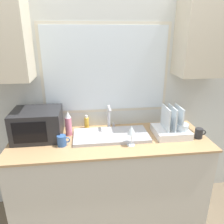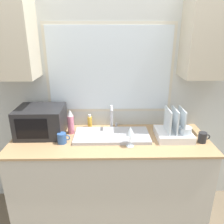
{
  "view_description": "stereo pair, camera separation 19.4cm",
  "coord_description": "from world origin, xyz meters",
  "px_view_note": "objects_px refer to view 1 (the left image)",
  "views": [
    {
      "loc": [
        -0.21,
        -1.52,
        1.86
      ],
      "look_at": [
        0.02,
        0.3,
        1.19
      ],
      "focal_mm": 35.0,
      "sensor_mm": 36.0,
      "label": 1
    },
    {
      "loc": [
        -0.02,
        -1.53,
        1.86
      ],
      "look_at": [
        0.02,
        0.3,
        1.19
      ],
      "focal_mm": 35.0,
      "sensor_mm": 36.0,
      "label": 2
    }
  ],
  "objects_px": {
    "faucet": "(109,116)",
    "mug_near_sink": "(62,141)",
    "dish_rack": "(172,129)",
    "wine_glass": "(131,131)",
    "soap_bottle": "(87,123)",
    "spray_bottle": "(68,124)",
    "microwave": "(38,124)"
  },
  "relations": [
    {
      "from": "faucet",
      "to": "soap_bottle",
      "type": "distance_m",
      "value": 0.25
    },
    {
      "from": "soap_bottle",
      "to": "spray_bottle",
      "type": "bearing_deg",
      "value": -140.89
    },
    {
      "from": "faucet",
      "to": "mug_near_sink",
      "type": "bearing_deg",
      "value": -146.79
    },
    {
      "from": "dish_rack",
      "to": "mug_near_sink",
      "type": "xyz_separation_m",
      "value": [
        -1.04,
        -0.08,
        -0.02
      ]
    },
    {
      "from": "soap_bottle",
      "to": "mug_near_sink",
      "type": "relative_size",
      "value": 1.26
    },
    {
      "from": "faucet",
      "to": "dish_rack",
      "type": "distance_m",
      "value": 0.63
    },
    {
      "from": "microwave",
      "to": "soap_bottle",
      "type": "relative_size",
      "value": 3.07
    },
    {
      "from": "spray_bottle",
      "to": "soap_bottle",
      "type": "relative_size",
      "value": 1.72
    },
    {
      "from": "dish_rack",
      "to": "wine_glass",
      "type": "height_order",
      "value": "dish_rack"
    },
    {
      "from": "faucet",
      "to": "mug_near_sink",
      "type": "height_order",
      "value": "faucet"
    },
    {
      "from": "microwave",
      "to": "wine_glass",
      "type": "height_order",
      "value": "microwave"
    },
    {
      "from": "faucet",
      "to": "mug_near_sink",
      "type": "relative_size",
      "value": 2.2
    },
    {
      "from": "faucet",
      "to": "microwave",
      "type": "xyz_separation_m",
      "value": [
        -0.69,
        -0.11,
        -0.01
      ]
    },
    {
      "from": "microwave",
      "to": "wine_glass",
      "type": "xyz_separation_m",
      "value": [
        0.84,
        -0.26,
        0.01
      ]
    },
    {
      "from": "soap_bottle",
      "to": "wine_glass",
      "type": "height_order",
      "value": "wine_glass"
    },
    {
      "from": "spray_bottle",
      "to": "wine_glass",
      "type": "height_order",
      "value": "spray_bottle"
    },
    {
      "from": "soap_bottle",
      "to": "wine_glass",
      "type": "xyz_separation_m",
      "value": [
        0.39,
        -0.42,
        0.08
      ]
    },
    {
      "from": "faucet",
      "to": "soap_bottle",
      "type": "relative_size",
      "value": 1.75
    },
    {
      "from": "wine_glass",
      "to": "spray_bottle",
      "type": "bearing_deg",
      "value": 153.49
    },
    {
      "from": "soap_bottle",
      "to": "wine_glass",
      "type": "relative_size",
      "value": 0.76
    },
    {
      "from": "microwave",
      "to": "mug_near_sink",
      "type": "xyz_separation_m",
      "value": [
        0.23,
        -0.19,
        -0.09
      ]
    },
    {
      "from": "faucet",
      "to": "microwave",
      "type": "height_order",
      "value": "microwave"
    },
    {
      "from": "spray_bottle",
      "to": "soap_bottle",
      "type": "height_order",
      "value": "spray_bottle"
    },
    {
      "from": "dish_rack",
      "to": "spray_bottle",
      "type": "bearing_deg",
      "value": 172.86
    },
    {
      "from": "faucet",
      "to": "spray_bottle",
      "type": "distance_m",
      "value": 0.42
    },
    {
      "from": "dish_rack",
      "to": "soap_bottle",
      "type": "distance_m",
      "value": 0.86
    },
    {
      "from": "dish_rack",
      "to": "wine_glass",
      "type": "relative_size",
      "value": 1.72
    },
    {
      "from": "soap_bottle",
      "to": "mug_near_sink",
      "type": "xyz_separation_m",
      "value": [
        -0.22,
        -0.35,
        -0.01
      ]
    },
    {
      "from": "microwave",
      "to": "soap_bottle",
      "type": "height_order",
      "value": "microwave"
    },
    {
      "from": "soap_bottle",
      "to": "mug_near_sink",
      "type": "height_order",
      "value": "soap_bottle"
    },
    {
      "from": "faucet",
      "to": "dish_rack",
      "type": "xyz_separation_m",
      "value": [
        0.59,
        -0.21,
        -0.08
      ]
    },
    {
      "from": "faucet",
      "to": "wine_glass",
      "type": "height_order",
      "value": "faucet"
    }
  ]
}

